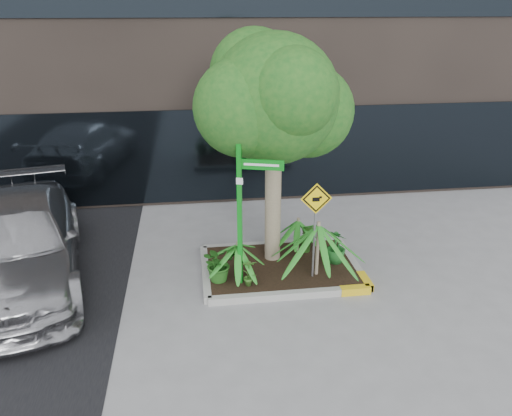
{
  "coord_description": "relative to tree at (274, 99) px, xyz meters",
  "views": [
    {
      "loc": [
        -1.59,
        -8.94,
        5.31
      ],
      "look_at": [
        -0.34,
        0.2,
        1.53
      ],
      "focal_mm": 35.0,
      "sensor_mm": 36.0,
      "label": 1
    }
  ],
  "objects": [
    {
      "name": "ground",
      "position": [
        -0.08,
        -0.68,
        -3.6
      ],
      "size": [
        80.0,
        80.0,
        0.0
      ],
      "primitive_type": "plane",
      "color": "gray",
      "rests_on": "ground"
    },
    {
      "name": "parked_car",
      "position": [
        -5.2,
        -0.01,
        -2.77
      ],
      "size": [
        3.42,
        6.03,
        1.65
      ],
      "primitive_type": "imported",
      "rotation": [
        0.0,
        0.0,
        0.21
      ],
      "color": "#A7A7AC",
      "rests_on": "ground"
    },
    {
      "name": "shrub_c",
      "position": [
        -0.65,
        -1.12,
        -3.15
      ],
      "size": [
        0.31,
        0.31,
        0.59
      ],
      "primitive_type": "imported",
      "rotation": [
        0.0,
        0.0,
        3.15
      ],
      "color": "#336820",
      "rests_on": "planter"
    },
    {
      "name": "cattle_sign",
      "position": [
        0.68,
        -0.96,
        -2.08
      ],
      "size": [
        0.62,
        0.06,
        2.02
      ],
      "rotation": [
        0.0,
        0.0,
        -0.0
      ],
      "color": "slate",
      "rests_on": "ground"
    },
    {
      "name": "shrub_b",
      "position": [
        1.32,
        -0.41,
        -3.07
      ],
      "size": [
        0.59,
        0.59,
        0.75
      ],
      "primitive_type": "imported",
      "rotation": [
        0.0,
        0.0,
        2.35
      ],
      "color": "#1D6021",
      "rests_on": "planter"
    },
    {
      "name": "planter",
      "position": [
        0.15,
        -0.41,
        -3.5
      ],
      "size": [
        3.35,
        2.36,
        0.15
      ],
      "color": "#9E9E99",
      "rests_on": "ground"
    },
    {
      "name": "shrub_a",
      "position": [
        -1.21,
        -0.83,
        -3.06
      ],
      "size": [
        0.96,
        0.96,
        0.77
      ],
      "primitive_type": "imported",
      "rotation": [
        0.0,
        0.0,
        0.59
      ],
      "color": "#225C1A",
      "rests_on": "planter"
    },
    {
      "name": "shrub_d",
      "position": [
        0.82,
        0.13,
        -3.11
      ],
      "size": [
        0.52,
        0.52,
        0.67
      ],
      "primitive_type": "imported",
      "rotation": [
        0.0,
        0.0,
        5.52
      ],
      "color": "#265619",
      "rests_on": "planter"
    },
    {
      "name": "palm_back",
      "position": [
        0.61,
        0.2,
        -2.69
      ],
      "size": [
        0.91,
        0.91,
        1.01
      ],
      "color": "gray",
      "rests_on": "ground"
    },
    {
      "name": "palm_left",
      "position": [
        -0.83,
        -0.82,
        -2.69
      ],
      "size": [
        0.92,
        0.92,
        1.02
      ],
      "color": "gray",
      "rests_on": "ground"
    },
    {
      "name": "street_sign_post",
      "position": [
        -0.73,
        -0.95,
        -1.74
      ],
      "size": [
        0.85,
        1.05,
        3.0
      ],
      "rotation": [
        0.0,
        0.0,
        -0.3
      ],
      "color": "#0C8B19",
      "rests_on": "ground"
    },
    {
      "name": "palm_front",
      "position": [
        0.78,
        -0.87,
        -2.35
      ],
      "size": [
        1.32,
        1.32,
        1.47
      ],
      "color": "gray",
      "rests_on": "ground"
    },
    {
      "name": "tree",
      "position": [
        0.0,
        0.0,
        0.0
      ],
      "size": [
        3.28,
        2.91,
        4.93
      ],
      "color": "gray",
      "rests_on": "ground"
    }
  ]
}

